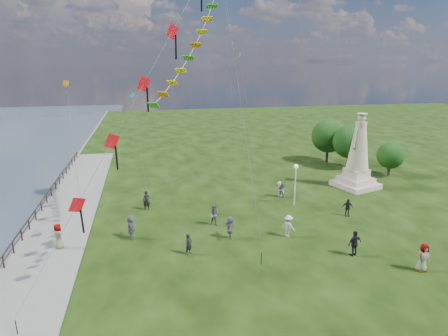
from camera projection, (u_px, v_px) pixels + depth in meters
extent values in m
cube|color=slate|center=(20.00, 244.00, 28.53)|extent=(0.30, 160.00, 0.60)
cube|color=slate|center=(49.00, 251.00, 27.08)|extent=(5.00, 60.00, 0.10)
cylinder|color=black|center=(3.00, 262.00, 24.62)|extent=(0.11, 0.11, 1.00)
cylinder|color=black|center=(13.00, 248.00, 26.50)|extent=(0.11, 0.11, 1.00)
cylinder|color=black|center=(22.00, 236.00, 28.38)|extent=(0.11, 0.11, 1.00)
cylinder|color=black|center=(29.00, 225.00, 30.26)|extent=(0.11, 0.11, 1.00)
cylinder|color=black|center=(36.00, 215.00, 32.14)|extent=(0.11, 0.11, 1.00)
cylinder|color=black|center=(41.00, 207.00, 34.02)|extent=(0.11, 0.11, 1.00)
cylinder|color=black|center=(47.00, 199.00, 35.90)|extent=(0.11, 0.11, 1.00)
cylinder|color=black|center=(51.00, 192.00, 37.78)|extent=(0.11, 0.11, 1.00)
cylinder|color=black|center=(56.00, 186.00, 39.67)|extent=(0.11, 0.11, 1.00)
cylinder|color=black|center=(59.00, 181.00, 41.55)|extent=(0.11, 0.11, 1.00)
cylinder|color=black|center=(63.00, 175.00, 43.43)|extent=(0.11, 0.11, 1.00)
cylinder|color=black|center=(66.00, 171.00, 45.31)|extent=(0.11, 0.11, 1.00)
cylinder|color=black|center=(69.00, 166.00, 47.19)|extent=(0.11, 0.11, 1.00)
cylinder|color=black|center=(72.00, 162.00, 49.07)|extent=(0.11, 0.11, 1.00)
cylinder|color=black|center=(75.00, 159.00, 50.95)|extent=(0.11, 0.11, 1.00)
cylinder|color=black|center=(77.00, 155.00, 52.83)|extent=(0.11, 0.11, 1.00)
cube|color=black|center=(21.00, 230.00, 28.25)|extent=(0.06, 52.00, 0.06)
cube|color=black|center=(22.00, 235.00, 28.36)|extent=(0.06, 52.00, 0.06)
cube|color=#B9A78C|center=(355.00, 184.00, 40.93)|extent=(4.92, 4.92, 0.57)
cube|color=#B9A78C|center=(356.00, 180.00, 40.77)|extent=(3.75, 3.75, 0.57)
cube|color=#B9A78C|center=(356.00, 173.00, 40.57)|extent=(2.58, 2.58, 0.94)
cylinder|color=#B9A78C|center=(361.00, 124.00, 39.09)|extent=(1.40, 1.40, 0.38)
sphere|color=#B9A78C|center=(362.00, 118.00, 38.93)|extent=(0.87, 0.87, 0.87)
cylinder|color=#B9A78C|center=(362.00, 114.00, 38.81)|extent=(1.04, 1.04, 0.09)
cylinder|color=silver|center=(295.00, 187.00, 35.26)|extent=(0.11, 0.11, 3.75)
sphere|color=white|center=(296.00, 166.00, 34.72)|extent=(0.38, 0.38, 0.38)
cylinder|color=#382314|center=(348.00, 160.00, 47.99)|extent=(0.36, 0.36, 2.14)
sphere|color=#11350E|center=(350.00, 142.00, 47.33)|extent=(4.29, 4.29, 4.29)
cylinder|color=#382314|center=(389.00, 170.00, 44.71)|extent=(0.36, 0.36, 1.58)
sphere|color=#11350E|center=(391.00, 155.00, 44.22)|extent=(3.16, 3.16, 3.16)
cylinder|color=#382314|center=(327.00, 154.00, 50.85)|extent=(0.36, 0.36, 2.24)
sphere|color=#11350E|center=(329.00, 136.00, 50.16)|extent=(4.48, 4.48, 4.48)
imported|color=black|center=(189.00, 244.00, 26.46)|extent=(0.68, 0.65, 1.57)
imported|color=#595960|center=(214.00, 215.00, 31.12)|extent=(1.04, 0.85, 1.84)
imported|color=silver|center=(288.00, 226.00, 29.11)|extent=(1.18, 1.28, 1.79)
imported|color=black|center=(355.00, 243.00, 26.24)|extent=(1.22, 0.81, 1.91)
imported|color=#595960|center=(423.00, 258.00, 24.27)|extent=(0.96, 0.60, 1.95)
imported|color=#595960|center=(131.00, 227.00, 28.84)|extent=(0.92, 1.83, 1.91)
imported|color=black|center=(147.00, 200.00, 34.43)|extent=(0.72, 0.52, 1.83)
imported|color=#595960|center=(281.00, 189.00, 37.78)|extent=(0.94, 0.78, 1.67)
imported|color=silver|center=(280.00, 189.00, 37.81)|extent=(0.98, 1.19, 1.64)
imported|color=black|center=(347.00, 208.00, 33.05)|extent=(1.05, 0.75, 1.62)
imported|color=#595960|center=(58.00, 237.00, 27.20)|extent=(0.93, 1.07, 1.86)
imported|color=#595960|center=(230.00, 228.00, 28.82)|extent=(0.84, 1.73, 1.81)
cylinder|color=black|center=(17.00, 328.00, 18.61)|extent=(0.06, 0.06, 0.90)
cube|color=#B90A13|center=(77.00, 205.00, 20.12)|extent=(0.87, 0.64, 1.03)
cube|color=black|center=(82.00, 222.00, 20.33)|extent=(0.10, 0.28, 1.48)
cube|color=#B90A13|center=(112.00, 141.00, 21.20)|extent=(0.87, 0.64, 1.03)
cube|color=black|center=(117.00, 158.00, 21.40)|extent=(0.10, 0.28, 1.48)
cube|color=#B90A13|center=(144.00, 84.00, 22.27)|extent=(0.87, 0.64, 1.03)
cube|color=black|center=(148.00, 100.00, 22.47)|extent=(0.10, 0.28, 1.48)
cube|color=#B90A13|center=(172.00, 31.00, 23.34)|extent=(0.87, 0.64, 1.03)
cube|color=black|center=(176.00, 47.00, 23.54)|extent=(0.10, 0.28, 1.48)
cylinder|color=black|center=(261.00, 259.00, 25.19)|extent=(0.06, 0.06, 0.90)
cube|color=#259B1C|center=(212.00, 6.00, 22.26)|extent=(0.71, 0.64, 0.18)
cube|color=yellow|center=(207.00, 19.00, 21.78)|extent=(0.71, 0.66, 0.19)
cube|color=yellow|center=(202.00, 32.00, 21.29)|extent=(0.70, 0.68, 0.21)
cube|color=orange|center=(196.00, 45.00, 20.80)|extent=(0.69, 0.69, 0.23)
cube|color=#259B1C|center=(189.00, 58.00, 20.29)|extent=(0.68, 0.69, 0.25)
cube|color=yellow|center=(181.00, 71.00, 19.76)|extent=(0.66, 0.69, 0.27)
cube|color=yellow|center=(172.00, 83.00, 19.23)|extent=(0.64, 0.68, 0.28)
cube|color=orange|center=(163.00, 94.00, 18.68)|extent=(0.62, 0.67, 0.30)
cube|color=#259B1C|center=(154.00, 105.00, 18.12)|extent=(0.60, 0.66, 0.31)
cube|color=teal|center=(132.00, 95.00, 36.89)|extent=(0.51, 0.39, 0.57)
cylinder|color=#595959|center=(141.00, 150.00, 36.01)|extent=(1.02, 5.01, 9.99)
cylinder|color=#595959|center=(304.00, 73.00, 41.29)|extent=(1.02, 5.02, 23.86)
cube|color=#259B1C|center=(240.00, 55.00, 49.33)|extent=(0.51, 0.39, 0.57)
cylinder|color=#595959|center=(248.00, 110.00, 49.00)|extent=(1.02, 5.02, 14.08)
cube|color=orange|center=(66.00, 83.00, 32.66)|extent=(0.51, 0.39, 0.57)
cylinder|color=#595959|center=(74.00, 153.00, 31.96)|extent=(1.02, 5.02, 11.36)
cylinder|color=#595959|center=(229.00, 45.00, 39.78)|extent=(1.02, 5.02, 29.69)
cube|color=teal|center=(335.00, 3.00, 42.45)|extent=(0.51, 0.39, 0.57)
cylinder|color=#595959|center=(343.00, 92.00, 42.88)|extent=(1.02, 5.02, 19.59)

